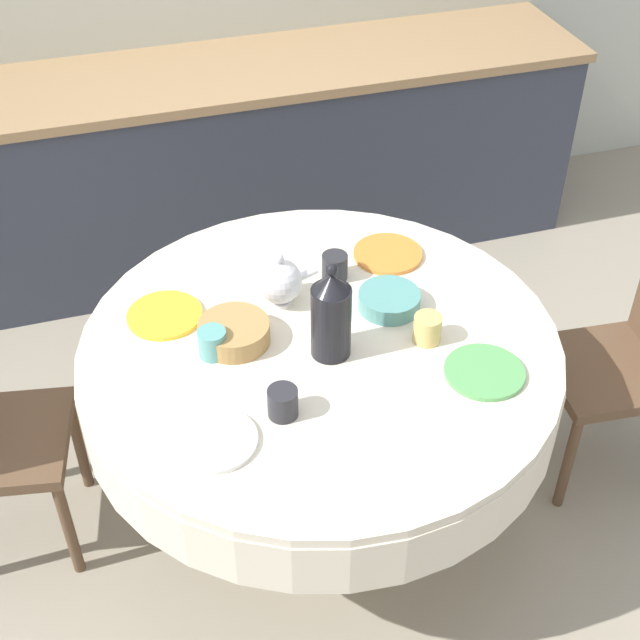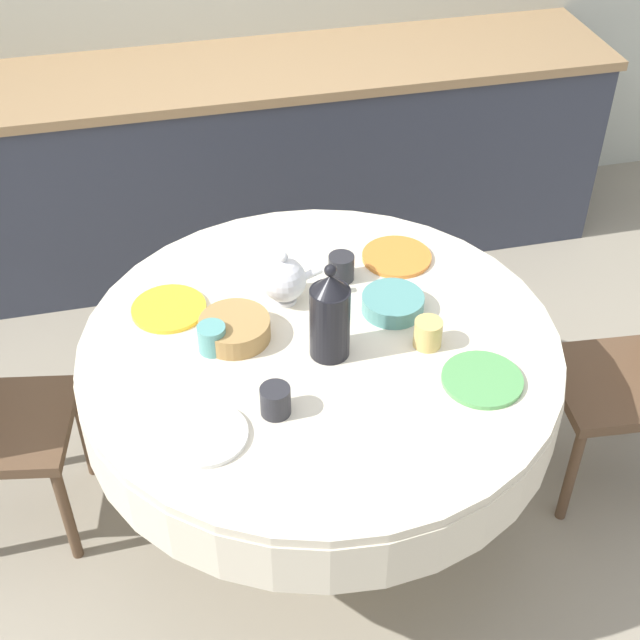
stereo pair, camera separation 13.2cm
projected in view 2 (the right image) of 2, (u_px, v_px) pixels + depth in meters
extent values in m
plane|color=#9E937F|center=(320.00, 501.00, 3.08)|extent=(12.00, 12.00, 0.00)
cube|color=#383D4C|center=(240.00, 168.00, 3.98)|extent=(3.20, 0.60, 0.86)
cube|color=#A37F56|center=(234.00, 72.00, 3.69)|extent=(3.24, 0.64, 0.04)
cylinder|color=brown|center=(320.00, 498.00, 3.07)|extent=(0.44, 0.44, 0.04)
cylinder|color=brown|center=(320.00, 446.00, 2.90)|extent=(0.11, 0.11, 0.49)
cylinder|color=silver|center=(320.00, 371.00, 2.68)|extent=(1.43, 1.43, 0.18)
cylinder|color=silver|center=(320.00, 345.00, 2.61)|extent=(1.42, 1.42, 0.03)
cube|color=brown|center=(616.00, 384.00, 2.91)|extent=(0.43, 0.43, 0.04)
cylinder|color=brown|center=(571.00, 476.00, 2.90)|extent=(0.04, 0.04, 0.41)
cylinder|color=brown|center=(535.00, 400.00, 3.17)|extent=(0.04, 0.04, 0.41)
cylinder|color=brown|center=(630.00, 390.00, 3.21)|extent=(0.04, 0.04, 0.41)
cube|color=brown|center=(6.00, 426.00, 2.76)|extent=(0.47, 0.47, 0.04)
cylinder|color=brown|center=(84.00, 432.00, 3.05)|extent=(0.04, 0.04, 0.41)
cylinder|color=brown|center=(67.00, 515.00, 2.78)|extent=(0.04, 0.04, 0.41)
cylinder|color=white|center=(205.00, 435.00, 2.31)|extent=(0.23, 0.23, 0.01)
cylinder|color=#28282D|center=(275.00, 401.00, 2.36)|extent=(0.08, 0.08, 0.09)
cylinder|color=#5BA85B|center=(482.00, 380.00, 2.47)|extent=(0.23, 0.23, 0.01)
cylinder|color=#DBB766|center=(428.00, 333.00, 2.57)|extent=(0.08, 0.08, 0.09)
cylinder|color=yellow|center=(169.00, 309.00, 2.71)|extent=(0.23, 0.23, 0.01)
cylinder|color=#5BA39E|center=(212.00, 338.00, 2.55)|extent=(0.08, 0.08, 0.09)
cylinder|color=orange|center=(397.00, 257.00, 2.92)|extent=(0.23, 0.23, 0.01)
cylinder|color=#28282D|center=(341.00, 267.00, 2.81)|extent=(0.08, 0.08, 0.09)
cylinder|color=black|center=(330.00, 322.00, 2.50)|extent=(0.12, 0.12, 0.23)
cone|color=black|center=(330.00, 283.00, 2.41)|extent=(0.10, 0.10, 0.05)
sphere|color=black|center=(330.00, 270.00, 2.38)|extent=(0.03, 0.03, 0.03)
cylinder|color=white|center=(284.00, 299.00, 2.75)|extent=(0.08, 0.08, 0.01)
sphere|color=white|center=(284.00, 280.00, 2.70)|extent=(0.14, 0.14, 0.14)
cylinder|color=white|center=(310.00, 274.00, 2.71)|extent=(0.08, 0.03, 0.05)
sphere|color=white|center=(283.00, 257.00, 2.64)|extent=(0.03, 0.03, 0.03)
cylinder|color=#AD844C|center=(235.00, 329.00, 2.60)|extent=(0.21, 0.21, 0.07)
cylinder|color=#569993|center=(393.00, 303.00, 2.70)|extent=(0.19, 0.19, 0.05)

